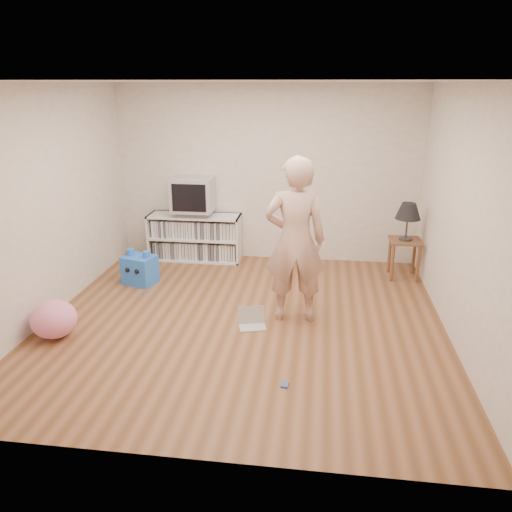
{
  "coord_description": "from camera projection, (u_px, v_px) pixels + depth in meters",
  "views": [
    {
      "loc": [
        0.82,
        -5.1,
        2.58
      ],
      "look_at": [
        0.09,
        0.4,
        0.66
      ],
      "focal_mm": 35.0,
      "sensor_mm": 36.0,
      "label": 1
    }
  ],
  "objects": [
    {
      "name": "plush_blue",
      "position": [
        140.0,
        269.0,
        6.74
      ],
      "size": [
        0.48,
        0.42,
        0.47
      ],
      "rotation": [
        0.0,
        0.0,
        -0.28
      ],
      "color": "blue",
      "rests_on": "ground"
    },
    {
      "name": "crt_tv",
      "position": [
        193.0,
        194.0,
        7.41
      ],
      "size": [
        0.6,
        0.53,
        0.5
      ],
      "color": "#ACACB1",
      "rests_on": "dvd_deck"
    },
    {
      "name": "dvd_deck",
      "position": [
        194.0,
        213.0,
        7.51
      ],
      "size": [
        0.45,
        0.35,
        0.07
      ],
      "primitive_type": "cube",
      "color": "gray",
      "rests_on": "media_unit"
    },
    {
      "name": "ceiling",
      "position": [
        242.0,
        81.0,
        4.87
      ],
      "size": [
        4.5,
        4.5,
        0.01
      ],
      "primitive_type": "cube",
      "color": "white",
      "rests_on": "walls"
    },
    {
      "name": "laptop",
      "position": [
        252.0,
        321.0,
        5.59
      ],
      "size": [
        0.35,
        0.31,
        0.2
      ],
      "rotation": [
        0.0,
        0.0,
        0.28
      ],
      "color": "silver",
      "rests_on": "ground"
    },
    {
      "name": "playing_cards",
      "position": [
        285.0,
        385.0,
        4.5
      ],
      "size": [
        0.07,
        0.1,
        0.02
      ],
      "primitive_type": "cube",
      "rotation": [
        0.0,
        0.0,
        -0.09
      ],
      "color": "#3F5BA9",
      "rests_on": "ground"
    },
    {
      "name": "person",
      "position": [
        295.0,
        241.0,
        5.5
      ],
      "size": [
        0.73,
        0.53,
        1.88
      ],
      "primitive_type": "imported",
      "rotation": [
        0.0,
        0.0,
        3.26
      ],
      "color": "#D5A891",
      "rests_on": "ground"
    },
    {
      "name": "media_unit",
      "position": [
        195.0,
        237.0,
        7.65
      ],
      "size": [
        1.4,
        0.45,
        0.7
      ],
      "color": "white",
      "rests_on": "ground"
    },
    {
      "name": "plush_pink",
      "position": [
        54.0,
        319.0,
        5.31
      ],
      "size": [
        0.6,
        0.6,
        0.41
      ],
      "primitive_type": "ellipsoid",
      "rotation": [
        0.0,
        0.0,
        0.29
      ],
      "color": "pink",
      "rests_on": "ground"
    },
    {
      "name": "ground",
      "position": [
        244.0,
        321.0,
        5.72
      ],
      "size": [
        4.5,
        4.5,
        0.0
      ],
      "primitive_type": "plane",
      "color": "brown",
      "rests_on": "ground"
    },
    {
      "name": "table_lamp",
      "position": [
        408.0,
        212.0,
        6.71
      ],
      "size": [
        0.34,
        0.34,
        0.52
      ],
      "color": "#333333",
      "rests_on": "side_table"
    },
    {
      "name": "walls",
      "position": [
        243.0,
        211.0,
        5.3
      ],
      "size": [
        4.52,
        4.52,
        2.6
      ],
      "color": "beige",
      "rests_on": "ground"
    },
    {
      "name": "side_table",
      "position": [
        404.0,
        249.0,
        6.88
      ],
      "size": [
        0.42,
        0.42,
        0.55
      ],
      "color": "brown",
      "rests_on": "ground"
    }
  ]
}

